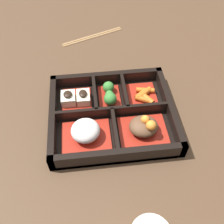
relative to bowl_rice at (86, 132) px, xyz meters
The scene contains 9 objects.
ground_plane 0.09m from the bowl_rice, 139.83° to the right, with size 3.00×3.00×0.00m, color #4C3523.
bento_base 0.09m from the bowl_rice, 139.83° to the right, with size 0.29×0.25×0.01m.
bento_rim 0.09m from the bowl_rice, 138.65° to the right, with size 0.29×0.25×0.04m.
bowl_stew 0.13m from the bowl_rice, behind, with size 0.11×0.09×0.05m.
bowl_rice is the anchor object (origin of this frame).
bowl_carrots 0.18m from the bowl_rice, 144.91° to the right, with size 0.07×0.09×0.02m.
bowl_greens 0.13m from the bowl_rice, 121.10° to the right, with size 0.05×0.09×0.04m.
bowl_tofu 0.11m from the bowl_rice, 80.08° to the right, with size 0.07×0.09×0.04m.
chopsticks 0.40m from the bowl_rice, 95.82° to the right, with size 0.20×0.09×0.01m.
Camera 1 is at (0.04, 0.39, 0.50)m, focal length 42.00 mm.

